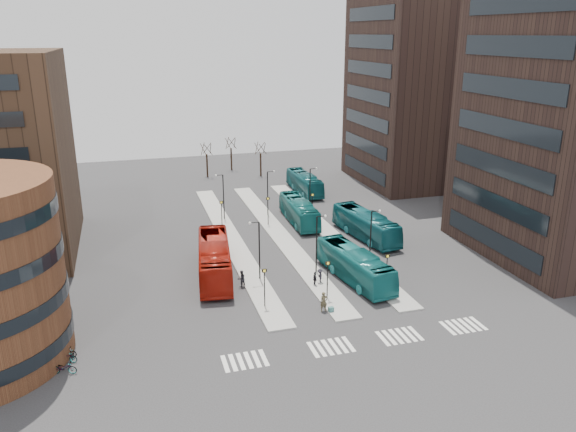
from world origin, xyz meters
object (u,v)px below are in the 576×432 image
object	(u,v)px
commuter_c	(320,276)
bicycle_near	(64,368)
teal_bus_d	(304,183)
commuter_a	(241,279)
red_bus	(214,259)
suitcase	(331,310)
bicycle_mid	(66,352)
teal_bus_b	(299,211)
bicycle_far	(66,357)
traveller	(324,302)
teal_bus_c	(366,225)
teal_bus_a	(355,265)

from	to	relation	value
commuter_c	bicycle_near	distance (m)	24.95
teal_bus_d	commuter_a	bearing A→B (deg)	-119.16
red_bus	commuter_c	bearing A→B (deg)	-19.10
suitcase	bicycle_mid	size ratio (longest dim) A/B	0.36
suitcase	teal_bus_b	xyz separation A→B (m)	(4.80, 24.74, 1.29)
suitcase	bicycle_far	world-z (taller)	bicycle_far
teal_bus_d	bicycle_far	world-z (taller)	teal_bus_d
traveller	bicycle_far	bearing A→B (deg)	-172.34
red_bus	teal_bus_b	size ratio (longest dim) A/B	1.17
red_bus	teal_bus_d	distance (m)	33.14
teal_bus_d	bicycle_mid	xyz separation A→B (m)	(-32.01, -39.49, -1.06)
bicycle_mid	bicycle_far	xyz separation A→B (m)	(0.00, -0.68, -0.00)
teal_bus_b	bicycle_near	bearing A→B (deg)	-131.96
teal_bus_c	teal_bus_d	bearing A→B (deg)	84.03
teal_bus_c	commuter_c	distance (m)	14.57
teal_bus_a	traveller	bearing A→B (deg)	-141.84
teal_bus_b	commuter_c	xyz separation A→B (m)	(-3.70, -18.63, -0.80)
teal_bus_b	teal_bus_d	xyz separation A→B (m)	(5.21, 13.70, -0.03)
commuter_a	teal_bus_c	bearing A→B (deg)	-168.49
suitcase	teal_bus_b	distance (m)	25.24
commuter_a	bicycle_near	size ratio (longest dim) A/B	0.92
teal_bus_d	bicycle_near	bearing A→B (deg)	-128.51
bicycle_near	teal_bus_b	bearing A→B (deg)	-27.42
red_bus	commuter_a	xyz separation A→B (m)	(2.07, -3.44, -0.97)
traveller	bicycle_near	size ratio (longest dim) A/B	0.99
red_bus	traveller	world-z (taller)	red_bus
commuter_c	bicycle_mid	bearing A→B (deg)	-63.44
suitcase	bicycle_far	distance (m)	22.07
teal_bus_a	bicycle_near	world-z (taller)	teal_bus_a
teal_bus_b	teal_bus_c	world-z (taller)	teal_bus_c
teal_bus_d	bicycle_far	size ratio (longest dim) A/B	6.20
teal_bus_b	bicycle_mid	bearing A→B (deg)	-134.35
teal_bus_a	traveller	size ratio (longest dim) A/B	6.33
traveller	commuter_a	world-z (taller)	traveller
teal_bus_c	teal_bus_a	bearing A→B (deg)	-126.93
red_bus	teal_bus_b	xyz separation A→B (m)	(13.37, 13.73, -0.26)
traveller	bicycle_mid	distance (m)	21.55
teal_bus_c	bicycle_near	distance (m)	38.57
teal_bus_b	suitcase	bearing A→B (deg)	-99.22
teal_bus_d	bicycle_far	distance (m)	51.38
bicycle_far	commuter_c	bearing A→B (deg)	-50.41
bicycle_near	traveller	bearing A→B (deg)	-63.71
commuter_c	bicycle_far	bearing A→B (deg)	-61.90
suitcase	teal_bus_b	bearing A→B (deg)	74.36
teal_bus_a	bicycle_mid	size ratio (longest dim) A/B	7.46
teal_bus_a	bicycle_near	size ratio (longest dim) A/B	6.25
red_bus	bicycle_near	size ratio (longest dim) A/B	7.05
teal_bus_b	commuter_a	size ratio (longest dim) A/B	6.57
teal_bus_a	suitcase	bearing A→B (deg)	-136.42
suitcase	commuter_a	world-z (taller)	commuter_a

